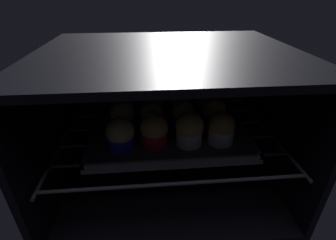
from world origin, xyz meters
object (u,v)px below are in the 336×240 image
at_px(muffin_row0_col1, 154,130).
at_px(muffin_row1_col2, 182,115).
at_px(muffin_row1_col3, 213,113).
at_px(muffin_row2_col1, 153,103).
at_px(muffin_row0_col0, 120,134).
at_px(muffin_row1_col1, 152,117).
at_px(baking_tray, 168,129).
at_px(muffin_row0_col3, 221,129).
at_px(muffin_row2_col3, 205,102).
at_px(muffin_row1_col0, 123,116).
at_px(muffin_row2_col2, 179,103).
at_px(muffin_row0_col2, 189,129).
at_px(muffin_row2_col0, 123,105).

distance_m(muffin_row0_col1, muffin_row1_col2, 0.11).
relative_size(muffin_row1_col3, muffin_row2_col1, 1.06).
xyz_separation_m(muffin_row0_col0, muffin_row2_col1, (0.08, 0.16, 0.00)).
xyz_separation_m(muffin_row1_col1, muffin_row1_col3, (0.16, -0.00, 0.00)).
bearing_deg(muffin_row0_col0, muffin_row0_col1, 4.09).
relative_size(muffin_row0_col0, muffin_row1_col1, 1.01).
bearing_deg(muffin_row1_col3, muffin_row1_col2, 176.62).
relative_size(baking_tray, muffin_row0_col3, 5.04).
bearing_deg(muffin_row2_col3, muffin_row1_col1, -152.77).
height_order(baking_tray, muffin_row1_col0, muffin_row1_col0).
relative_size(muffin_row1_col2, muffin_row1_col3, 0.90).
distance_m(muffin_row0_col1, muffin_row2_col2, 0.17).
bearing_deg(muffin_row0_col2, muffin_row2_col3, 65.03).
relative_size(baking_tray, muffin_row0_col0, 5.13).
bearing_deg(muffin_row0_col2, muffin_row1_col1, 137.84).
height_order(muffin_row0_col2, muffin_row1_col2, muffin_row0_col2).
height_order(muffin_row0_col1, muffin_row1_col3, muffin_row0_col1).
bearing_deg(muffin_row1_col3, muffin_row1_col0, 178.97).
relative_size(muffin_row0_col3, muffin_row1_col2, 1.05).
height_order(muffin_row0_col0, muffin_row1_col1, same).
distance_m(muffin_row2_col1, muffin_row2_col3, 0.15).
distance_m(baking_tray, muffin_row1_col0, 0.12).
bearing_deg(muffin_row0_col0, muffin_row1_col3, 18.56).
bearing_deg(muffin_row1_col1, muffin_row2_col0, 134.53).
relative_size(baking_tray, muffin_row2_col3, 5.12).
distance_m(baking_tray, muffin_row0_col3, 0.15).
height_order(muffin_row0_col2, muffin_row2_col2, muffin_row0_col2).
xyz_separation_m(muffin_row0_col3, muffin_row1_col0, (-0.23, 0.08, 0.00)).
bearing_deg(baking_tray, muffin_row1_col3, -0.91).
bearing_deg(muffin_row1_col1, muffin_row0_col2, -42.16).
distance_m(muffin_row1_col0, muffin_row2_col3, 0.24).
relative_size(muffin_row2_col1, muffin_row2_col2, 1.07).
height_order(baking_tray, muffin_row0_col2, muffin_row0_col2).
xyz_separation_m(muffin_row0_col0, muffin_row1_col1, (0.07, 0.08, -0.00)).
distance_m(muffin_row0_col0, muffin_row1_col0, 0.08).
distance_m(muffin_row1_col0, muffin_row2_col0, 0.07).
xyz_separation_m(muffin_row1_col2, muffin_row1_col3, (0.08, -0.00, 0.00)).
relative_size(muffin_row1_col0, muffin_row1_col2, 1.07).
height_order(muffin_row0_col3, muffin_row2_col1, same).
xyz_separation_m(muffin_row0_col0, muffin_row1_col0, (-0.00, 0.08, 0.00)).
xyz_separation_m(muffin_row2_col0, muffin_row2_col3, (0.24, 0.00, -0.00)).
xyz_separation_m(muffin_row0_col0, muffin_row2_col3, (0.23, 0.16, -0.00)).
bearing_deg(muffin_row0_col2, baking_tray, 118.38).
xyz_separation_m(muffin_row0_col1, muffin_row2_col1, (0.00, 0.15, -0.00)).
bearing_deg(muffin_row1_col0, muffin_row2_col2, 26.11).
height_order(muffin_row2_col1, muffin_row2_col2, muffin_row2_col1).
height_order(muffin_row0_col2, muffin_row2_col1, muffin_row0_col2).
relative_size(muffin_row1_col3, muffin_row2_col2, 1.13).
bearing_deg(muffin_row2_col3, muffin_row2_col0, -179.25).
distance_m(baking_tray, muffin_row1_col2, 0.05).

